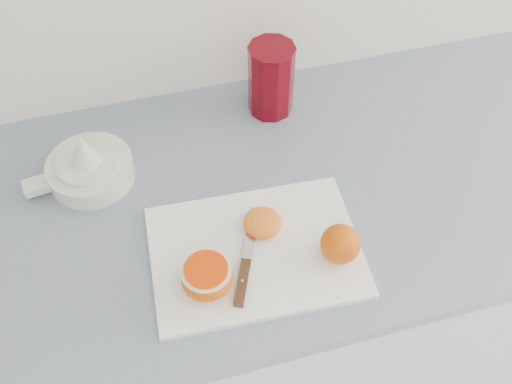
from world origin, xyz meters
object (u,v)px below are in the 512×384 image
Objects in this scene: counter at (220,310)px; half_orange at (207,277)px; cutting_board at (256,251)px; red_tumbler at (271,82)px; citrus_juicer at (89,167)px.

half_orange is at bearing -102.13° from counter.
counter is at bearing 111.50° from cutting_board.
red_tumbler is at bearing 60.46° from half_orange.
red_tumbler is at bearing 69.77° from cutting_board.
half_orange reaches higher than cutting_board.
cutting_board is at bearing -44.02° from citrus_juicer.
red_tumbler is at bearing 48.64° from counter.
counter is at bearing -131.36° from red_tumbler.
counter is 0.51m from half_orange.
counter is 27.44× the size of half_orange.
red_tumbler reaches higher than cutting_board.
citrus_juicer reaches higher than cutting_board.
cutting_board is 0.36m from red_tumbler.
cutting_board is at bearing -110.23° from red_tumbler.
half_orange is (-0.09, -0.04, 0.03)m from cutting_board.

